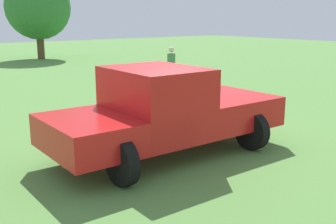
{
  "coord_description": "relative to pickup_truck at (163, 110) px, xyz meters",
  "views": [
    {
      "loc": [
        7.21,
        -5.89,
        2.8
      ],
      "look_at": [
        0.78,
        -0.86,
        0.9
      ],
      "focal_mm": 43.69,
      "sensor_mm": 36.0,
      "label": 1
    }
  ],
  "objects": [
    {
      "name": "ground_plane",
      "position": [
        -0.77,
        0.99,
        -0.96
      ],
      "size": [
        80.0,
        80.0,
        0.0
      ],
      "primitive_type": "plane",
      "color": "#54843D"
    },
    {
      "name": "pickup_truck",
      "position": [
        0.0,
        0.0,
        0.0
      ],
      "size": [
        2.58,
        5.09,
        1.84
      ],
      "rotation": [
        0.0,
        0.0,
        1.55
      ],
      "color": "black",
      "rests_on": "ground_plane"
    },
    {
      "name": "tree_back_right",
      "position": [
        -21.08,
        5.58,
        2.47
      ],
      "size": [
        4.3,
        4.3,
        5.6
      ],
      "color": "brown",
      "rests_on": "ground_plane"
    },
    {
      "name": "person_visitor",
      "position": [
        -6.31,
        5.23,
        -0.03
      ],
      "size": [
        0.36,
        0.36,
        1.66
      ],
      "rotation": [
        0.0,
        0.0,
        4.86
      ],
      "color": "#7A6B51",
      "rests_on": "ground_plane"
    }
  ]
}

